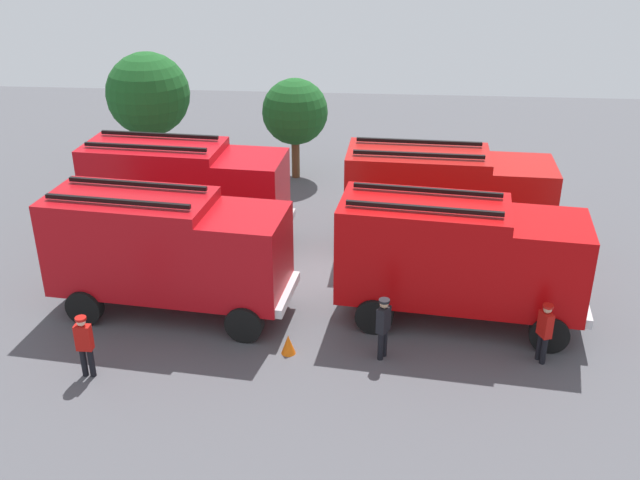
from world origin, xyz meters
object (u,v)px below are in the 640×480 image
firefighter_2 (383,325)px  tree_0 (148,95)px  traffic_cone_0 (288,344)px  fire_truck_1 (459,255)px  tree_1 (295,112)px  firefighter_1 (85,343)px  fire_truck_0 (167,247)px  fire_truck_2 (185,187)px  fire_truck_3 (446,195)px  firefighter_0 (544,330)px

firefighter_2 → tree_0: tree_0 is taller
traffic_cone_0 → firefighter_2: bearing=0.2°
fire_truck_1 → tree_1: size_ratio=1.67×
fire_truck_1 → firefighter_1: bearing=-152.9°
tree_1 → traffic_cone_0: 14.20m
fire_truck_0 → tree_1: 12.14m
fire_truck_2 → fire_truck_0: bearing=-77.9°
fire_truck_2 → traffic_cone_0: 8.38m
firefighter_1 → tree_1: bearing=-13.6°
firefighter_1 → traffic_cone_0: size_ratio=3.11×
fire_truck_1 → firefighter_2: size_ratio=4.04×
fire_truck_2 → fire_truck_3: (9.20, -0.01, 0.00)m
firefighter_0 → tree_0: size_ratio=0.32×
fire_truck_0 → firefighter_1: 3.91m
tree_0 → fire_truck_3: bearing=-28.2°
fire_truck_2 → firefighter_2: fire_truck_2 is taller
tree_0 → firefighter_2: bearing=-52.7°
fire_truck_1 → tree_1: tree_1 is taller
fire_truck_2 → tree_0: size_ratio=1.33×
firefighter_0 → firefighter_2: bearing=160.9°
fire_truck_3 → tree_1: size_ratio=1.65×
fire_truck_2 → firefighter_2: (7.08, -6.83, -1.11)m
tree_1 → firefighter_0: bearing=-59.0°
firefighter_1 → tree_1: (3.84, 15.35, 1.97)m
fire_truck_1 → traffic_cone_0: (-4.73, -2.22, -1.86)m
fire_truck_1 → tree_0: (-12.35, 11.23, 1.58)m
tree_1 → traffic_cone_0: size_ratio=7.65×
firefighter_1 → fire_truck_2: bearing=-4.3°
fire_truck_3 → tree_0: 14.10m
firefighter_2 → firefighter_1: bearing=-141.0°
fire_truck_2 → tree_0: tree_0 is taller
tree_1 → tree_0: bearing=-176.0°
fire_truck_3 → firefighter_2: (-2.12, -6.82, -1.11)m
fire_truck_1 → firefighter_0: 3.21m
firefighter_0 → traffic_cone_0: bearing=160.2°
fire_truck_1 → firefighter_2: (-2.13, -2.21, -1.11)m
firefighter_0 → firefighter_2: (-4.33, -0.16, 0.04)m
firefighter_0 → tree_1: 16.13m
fire_truck_3 → firefighter_0: fire_truck_3 is taller
fire_truck_2 → firefighter_0: (11.40, -6.67, -1.14)m
fire_truck_0 → fire_truck_2: same height
traffic_cone_0 → fire_truck_3: bearing=55.3°
firefighter_2 → tree_0: size_ratio=0.33×
fire_truck_0 → fire_truck_3: (8.55, 4.79, 0.00)m
firefighter_0 → fire_truck_1: bearing=115.8°
firefighter_1 → tree_1: 15.94m
fire_truck_1 → fire_truck_2: 10.30m
fire_truck_1 → traffic_cone_0: bearing=-148.2°
fire_truck_2 → firefighter_0: size_ratio=4.13×
tree_0 → tree_1: (6.30, 0.43, -0.74)m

